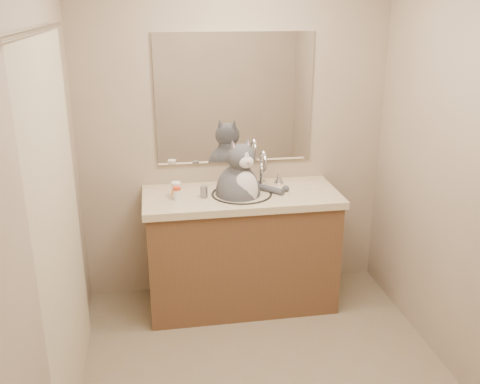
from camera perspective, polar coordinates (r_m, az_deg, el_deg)
name	(u,v)px	position (r m, az deg, el deg)	size (l,w,h in m)	color
room	(274,192)	(2.65, 3.64, 0.03)	(2.22, 2.52, 2.42)	#7F6F58
vanity	(241,247)	(3.81, 0.13, -5.89)	(1.34, 0.59, 1.12)	brown
mirror	(235,99)	(3.76, -0.57, 9.89)	(1.10, 0.02, 0.90)	white
shower_curtain	(61,229)	(2.78, -18.59, -3.79)	(0.02, 1.30, 1.93)	beige
cat	(239,189)	(3.62, -0.09, 0.29)	(0.51, 0.41, 0.61)	#444449
pill_bottle_redcap	(177,193)	(3.54, -6.74, -0.14)	(0.07, 0.07, 0.09)	white
pill_bottle_orange	(176,190)	(3.59, -6.84, 0.21)	(0.07, 0.07, 0.11)	white
grey_canister	(204,192)	(3.57, -3.87, 0.00)	(0.06, 0.06, 0.08)	slate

